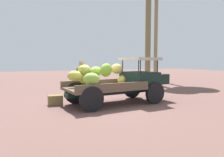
# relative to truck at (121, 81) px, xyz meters

# --- Properties ---
(ground_plane) EXTENTS (60.00, 60.00, 0.00)m
(ground_plane) POSITION_rel_truck_xyz_m (-0.52, 0.05, -0.93)
(ground_plane) COLOR brown
(truck) EXTENTS (4.56, 2.07, 1.88)m
(truck) POSITION_rel_truck_xyz_m (0.00, 0.00, 0.00)
(truck) COLOR black
(truck) RESTS_ON ground
(farmer) EXTENTS (0.56, 0.52, 1.71)m
(farmer) POSITION_rel_truck_xyz_m (-1.31, 1.19, 0.04)
(farmer) COLOR #AFA9A2
(farmer) RESTS_ON ground
(wooden_crate) EXTENTS (0.57, 0.42, 0.39)m
(wooden_crate) POSITION_rel_truck_xyz_m (-2.55, 0.68, -0.73)
(wooden_crate) COLOR olive
(wooden_crate) RESTS_ON ground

